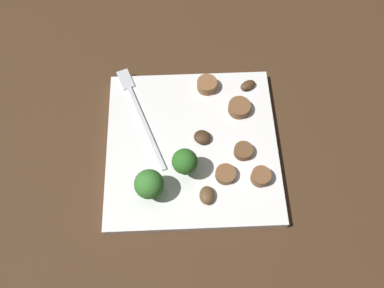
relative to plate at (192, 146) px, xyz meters
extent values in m
plane|color=#422B19|center=(0.00, 0.00, -0.01)|extent=(1.40, 1.40, 0.00)
cube|color=white|center=(0.00, 0.00, 0.00)|extent=(0.24, 0.24, 0.02)
cube|color=silver|center=(0.03, 0.07, 0.01)|extent=(0.14, 0.06, 0.00)
cube|color=silver|center=(0.11, 0.10, 0.01)|extent=(0.04, 0.03, 0.00)
cylinder|color=#347525|center=(-0.04, 0.01, 0.02)|extent=(0.01, 0.01, 0.03)
sphere|color=#2D6B23|center=(-0.04, 0.01, 0.04)|extent=(0.03, 0.03, 0.03)
cylinder|color=#408630|center=(-0.07, 0.06, 0.02)|extent=(0.01, 0.01, 0.02)
sphere|color=#387A2D|center=(-0.07, 0.06, 0.04)|extent=(0.04, 0.04, 0.04)
cylinder|color=brown|center=(0.05, -0.07, 0.02)|extent=(0.04, 0.04, 0.01)
cylinder|color=brown|center=(-0.02, -0.07, 0.01)|extent=(0.04, 0.04, 0.01)
cylinder|color=brown|center=(0.09, -0.03, 0.02)|extent=(0.03, 0.03, 0.02)
cylinder|color=brown|center=(-0.05, -0.04, 0.01)|extent=(0.03, 0.03, 0.01)
cylinder|color=brown|center=(-0.06, -0.09, 0.02)|extent=(0.03, 0.03, 0.02)
ellipsoid|color=#422B19|center=(0.01, -0.01, 0.01)|extent=(0.03, 0.03, 0.01)
ellipsoid|color=#4C331E|center=(0.09, -0.09, 0.01)|extent=(0.02, 0.03, 0.01)
ellipsoid|color=brown|center=(-0.08, -0.02, 0.01)|extent=(0.03, 0.02, 0.01)
camera|label=1|loc=(-0.24, 0.01, 0.50)|focal=36.52mm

